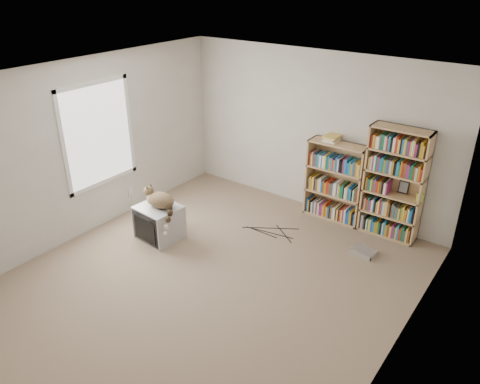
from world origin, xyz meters
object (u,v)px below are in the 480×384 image
Objects in this scene: dvd_player at (364,252)px; cat at (161,204)px; bookcase_tall at (394,186)px; crt_tv at (160,222)px; bookcase_short at (336,184)px.

cat is at bearing -141.73° from dvd_player.
crt_tv is at bearing -142.03° from bookcase_tall.
dvd_player is at bearing -41.00° from bookcase_short.
dvd_player is (0.82, -0.72, -0.52)m from bookcase_short.
crt_tv is 0.50× the size of bookcase_short.
bookcase_short is at bearing 148.57° from dvd_player.
bookcase_tall is (2.62, 2.05, 0.53)m from crt_tv.
cat is at bearing -140.77° from bookcase_tall.
dvd_player is at bearing 32.11° from crt_tv.
bookcase_tall is 5.17× the size of dvd_player.
bookcase_tall reaches higher than crt_tv.
crt_tv is 0.35m from cat.
bookcase_short is (1.74, 2.05, 0.31)m from crt_tv.
bookcase_tall reaches higher than bookcase_short.
cat reaches higher than dvd_player.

